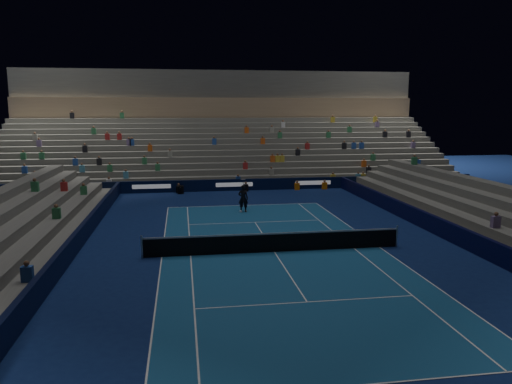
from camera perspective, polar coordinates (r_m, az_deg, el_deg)
The scene contains 9 objects.
ground at distance 24.22m, azimuth 2.17°, elevation -7.06°, with size 90.00×90.00×0.00m, color #0D1D4F.
court_surface at distance 24.22m, azimuth 2.17°, elevation -7.05°, with size 10.97×23.77×0.01m, color navy.
sponsor_barrier_far at distance 42.01m, azimuth -2.58°, elevation 0.84°, with size 44.00×0.25×1.00m, color black.
sponsor_barrier_east at distance 27.56m, azimuth 22.46°, elevation -4.65°, with size 0.25×37.00×1.00m, color black.
sponsor_barrier_west at distance 24.26m, azimuth -21.10°, elevation -6.47°, with size 0.25×37.00×1.00m, color black.
grandstand_main at distance 50.99m, azimuth -3.75°, elevation 5.66°, with size 44.00×15.20×11.20m.
tennis_net at distance 24.08m, azimuth 2.17°, elevation -5.91°, with size 12.90×0.10×1.10m.
tennis_player at distance 33.24m, azimuth -1.51°, elevation -0.76°, with size 0.69×0.45×1.88m, color black.
broadcast_camera at distance 41.00m, azimuth -8.86°, elevation 0.28°, with size 0.54×0.97×0.65m.
Camera 1 is at (-4.41, -22.76, 7.01)m, focal length 34.06 mm.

